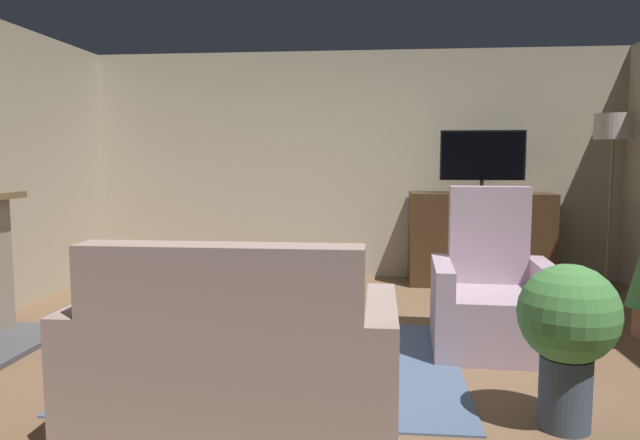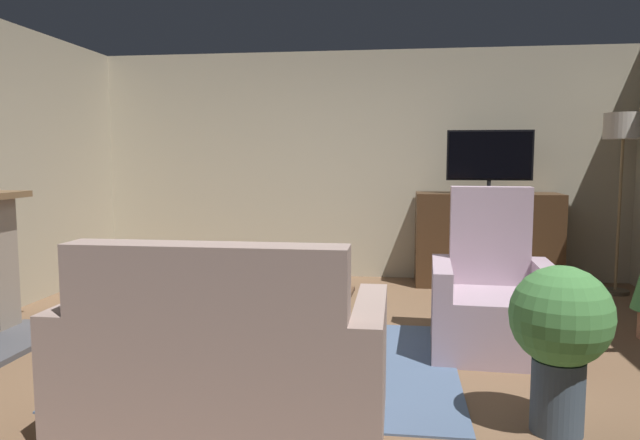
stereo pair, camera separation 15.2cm
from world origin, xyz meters
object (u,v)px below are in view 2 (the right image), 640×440
object	(u,v)px
tv_remote	(262,287)
folded_newspaper	(259,292)
television	(490,160)
cat	(131,332)
potted_plant_on_hearth_side	(560,329)
coffee_table	(287,297)
sofa_floral	(226,366)
floor_lamp	(623,141)
tv_cabinet	(486,242)
armchair_facing_sofa	(492,301)

from	to	relation	value
tv_remote	folded_newspaper	bearing A→B (deg)	-51.03
television	cat	distance (m)	4.00
potted_plant_on_hearth_side	folded_newspaper	bearing A→B (deg)	148.43
coffee_table	sofa_floral	world-z (taller)	sofa_floral
cat	folded_newspaper	bearing A→B (deg)	0.79
cat	floor_lamp	size ratio (longest dim) A/B	0.33
sofa_floral	tv_remote	bearing A→B (deg)	95.92
tv_cabinet	tv_remote	distance (m)	3.01
folded_newspaper	sofa_floral	distance (m)	1.34
tv_cabinet	cat	world-z (taller)	tv_cabinet
coffee_table	potted_plant_on_hearth_side	world-z (taller)	potted_plant_on_hearth_side
sofa_floral	potted_plant_on_hearth_side	distance (m)	1.69
television	sofa_floral	size ratio (longest dim) A/B	0.56
television	potted_plant_on_hearth_side	distance (m)	3.58
sofa_floral	coffee_table	bearing A→B (deg)	88.25
tv_remote	cat	size ratio (longest dim) A/B	0.28
tv_remote	floor_lamp	distance (m)	3.99
sofa_floral	armchair_facing_sofa	world-z (taller)	armchair_facing_sofa
tv_cabinet	folded_newspaper	xyz separation A→B (m)	(-1.96, -2.42, -0.07)
potted_plant_on_hearth_side	cat	world-z (taller)	potted_plant_on_hearth_side
television	sofa_floral	xyz separation A→B (m)	(-1.81, -3.69, -1.03)
coffee_table	cat	distance (m)	1.22
tv_cabinet	coffee_table	distance (m)	2.93
tv_remote	floor_lamp	world-z (taller)	floor_lamp
armchair_facing_sofa	floor_lamp	bearing A→B (deg)	52.22
folded_newspaper	potted_plant_on_hearth_side	world-z (taller)	potted_plant_on_hearth_side
armchair_facing_sofa	potted_plant_on_hearth_side	xyz separation A→B (m)	(0.13, -1.30, 0.18)
television	folded_newspaper	xyz separation A→B (m)	(-1.96, -2.36, -0.95)
armchair_facing_sofa	floor_lamp	distance (m)	2.80
folded_newspaper	potted_plant_on_hearth_side	distance (m)	2.14
tv_cabinet	floor_lamp	world-z (taller)	floor_lamp
coffee_table	floor_lamp	world-z (taller)	floor_lamp
folded_newspaper	floor_lamp	world-z (taller)	floor_lamp
folded_newspaper	sofa_floral	xyz separation A→B (m)	(0.15, -1.33, -0.08)
sofa_floral	floor_lamp	xyz separation A→B (m)	(3.08, 3.51, 1.22)
folded_newspaper	potted_plant_on_hearth_side	xyz separation A→B (m)	(1.82, -1.12, 0.12)
armchair_facing_sofa	floor_lamp	xyz separation A→B (m)	(1.54, 1.99, 1.21)
television	tv_remote	distance (m)	3.12
coffee_table	cat	xyz separation A→B (m)	(-1.18, -0.10, -0.28)
tv_cabinet	potted_plant_on_hearth_side	bearing A→B (deg)	-92.36
coffee_table	armchair_facing_sofa	distance (m)	1.50
armchair_facing_sofa	cat	xyz separation A→B (m)	(-2.67, -0.20, -0.27)
tv_remote	armchair_facing_sofa	distance (m)	1.69
folded_newspaper	sofa_floral	world-z (taller)	sofa_floral
tv_cabinet	television	distance (m)	0.89
sofa_floral	cat	bearing A→B (deg)	130.82
tv_cabinet	folded_newspaper	world-z (taller)	tv_cabinet
coffee_table	sofa_floral	xyz separation A→B (m)	(-0.04, -1.41, -0.02)
television	tv_remote	xyz separation A→B (m)	(-1.97, -2.23, -0.95)
sofa_floral	cat	world-z (taller)	sofa_floral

